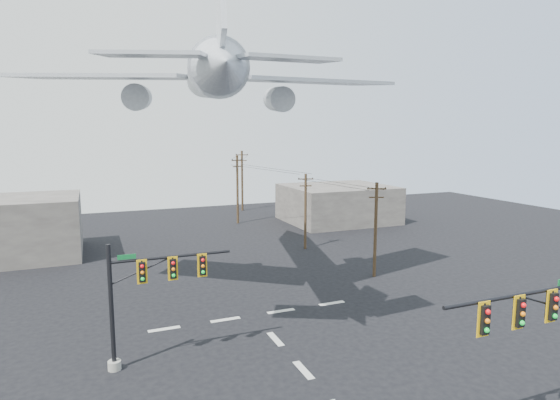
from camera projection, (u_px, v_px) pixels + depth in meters
name	position (u px, v px, depth m)	size (l,w,h in m)	color
lane_markings	(293.00, 359.00, 25.69)	(14.00, 21.20, 0.01)	beige
signal_mast_near	(546.00, 339.00, 18.97)	(7.48, 0.78, 7.11)	gray
signal_mast_far	(143.00, 296.00, 24.53)	(6.67, 0.74, 6.74)	gray
utility_pole_a	(376.00, 228.00, 39.83)	(1.57, 0.69, 8.18)	#412D1B
utility_pole_b	(305.00, 210.00, 49.43)	(1.58, 0.60, 8.05)	#412D1B
utility_pole_c	(237.00, 188.00, 63.47)	(1.78, 0.91, 9.27)	#412D1B
utility_pole_d	(242.00, 179.00, 73.90)	(1.85, 0.92, 9.51)	#412D1B
power_lines	(274.00, 169.00, 55.89)	(5.53, 37.32, 1.20)	black
airliner	(209.00, 76.00, 33.83)	(27.80, 29.65, 7.80)	silver
building_right	(338.00, 203.00, 65.32)	(14.00, 12.00, 5.00)	slate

